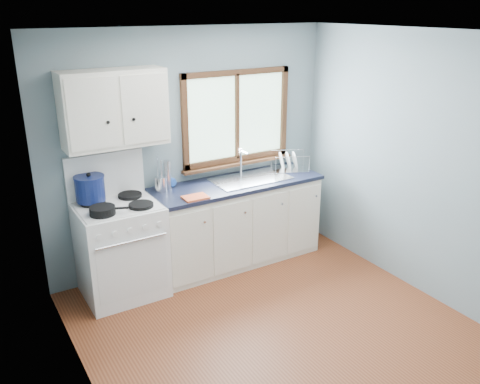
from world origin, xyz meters
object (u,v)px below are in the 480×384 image
skillet (103,209)px  utensil_crock (161,184)px  dish_rack (289,165)px  gas_range (121,247)px  sink (250,184)px  thermos (168,175)px  stockpot (90,188)px  base_cabinets (236,226)px

skillet → utensil_crock: bearing=47.2°
utensil_crock → dish_rack: 1.53m
gas_range → sink: gas_range is taller
utensil_crock → thermos: size_ratio=1.30×
skillet → stockpot: (-0.01, 0.32, 0.10)m
sink → skillet: (-1.66, -0.18, 0.12)m
thermos → base_cabinets: bearing=-13.8°
dish_rack → base_cabinets: bearing=-151.2°
base_cabinets → utensil_crock: 1.00m
base_cabinets → skillet: size_ratio=5.09×
gas_range → utensil_crock: size_ratio=3.49×
sink → thermos: 0.92m
base_cabinets → thermos: bearing=166.2°
base_cabinets → stockpot: size_ratio=5.45×
gas_range → thermos: (0.60, 0.19, 0.58)m
sink → dish_rack: bearing=5.8°
sink → utensil_crock: size_ratio=2.15×
gas_range → stockpot: gas_range is taller
gas_range → dish_rack: bearing=2.1°
dish_rack → stockpot: bearing=-157.8°
thermos → dish_rack: 1.45m
gas_range → thermos: size_ratio=4.55×
gas_range → base_cabinets: 1.31m
utensil_crock → base_cabinets: bearing=-9.7°
gas_range → utensil_crock: bearing=16.7°
stockpot → thermos: (0.79, 0.03, -0.01)m
base_cabinets → skillet: bearing=-173.1°
base_cabinets → gas_range: bearing=-179.2°
base_cabinets → dish_rack: size_ratio=3.75×
gas_range → base_cabinets: (1.31, 0.02, -0.08)m
gas_range → skillet: (-0.18, -0.16, 0.49)m
stockpot → thermos: stockpot is taller
stockpot → gas_range: bearing=-40.4°
base_cabinets → skillet: (-1.48, -0.18, 0.57)m
skillet → dish_rack: (2.22, 0.24, -0.01)m
skillet → utensil_crock: 0.76m
stockpot → dish_rack: stockpot is taller
stockpot → utensil_crock: size_ratio=0.87×
skillet → thermos: 0.86m
utensil_crock → stockpot: bearing=179.3°
sink → stockpot: stockpot is taller
sink → skillet: bearing=-173.8°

